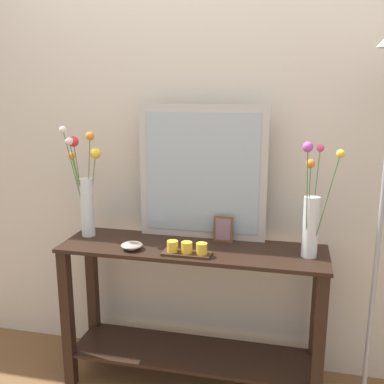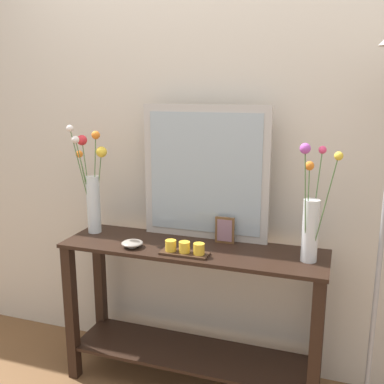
{
  "view_description": "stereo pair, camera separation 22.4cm",
  "coord_description": "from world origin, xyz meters",
  "views": [
    {
      "loc": [
        0.49,
        -2.13,
        1.61
      ],
      "look_at": [
        0.0,
        0.0,
        1.1
      ],
      "focal_mm": 41.63,
      "sensor_mm": 36.0,
      "label": 1
    },
    {
      "loc": [
        0.71,
        -2.07,
        1.61
      ],
      "look_at": [
        0.0,
        0.0,
        1.1
      ],
      "focal_mm": 41.63,
      "sensor_mm": 36.0,
      "label": 2
    }
  ],
  "objects": [
    {
      "name": "console_table",
      "position": [
        0.0,
        0.0,
        0.48
      ],
      "size": [
        1.38,
        0.39,
        0.81
      ],
      "color": "black",
      "rests_on": "ground"
    },
    {
      "name": "ground_plane",
      "position": [
        0.0,
        0.0,
        -0.01
      ],
      "size": [
        7.0,
        6.0,
        0.02
      ],
      "primitive_type": "cube",
      "color": "brown"
    },
    {
      "name": "wall_back",
      "position": [
        0.0,
        0.32,
        1.35
      ],
      "size": [
        6.4,
        0.08,
        2.7
      ],
      "primitive_type": "cube",
      "color": "beige",
      "rests_on": "ground"
    },
    {
      "name": "tall_vase_left",
      "position": [
        -0.61,
        0.06,
        1.06
      ],
      "size": [
        0.21,
        0.19,
        0.61
      ],
      "color": "silver",
      "rests_on": "console_table"
    },
    {
      "name": "candle_tray",
      "position": [
        0.0,
        -0.12,
        0.83
      ],
      "size": [
        0.24,
        0.09,
        0.07
      ],
      "color": "#382316",
      "rests_on": "console_table"
    },
    {
      "name": "decorative_bowl",
      "position": [
        -0.29,
        -0.1,
        0.83
      ],
      "size": [
        0.11,
        0.11,
        0.04
      ],
      "color": "#9E9389",
      "rests_on": "console_table"
    },
    {
      "name": "picture_frame_small",
      "position": [
        0.14,
        0.12,
        0.88
      ],
      "size": [
        0.1,
        0.01,
        0.14
      ],
      "color": "brown",
      "rests_on": "console_table"
    },
    {
      "name": "mirror_leaning",
      "position": [
        0.02,
        0.16,
        1.17
      ],
      "size": [
        0.69,
        0.03,
        0.72
      ],
      "color": "#B7B2AD",
      "rests_on": "console_table"
    },
    {
      "name": "vase_right",
      "position": [
        0.59,
        -0.01,
        1.01
      ],
      "size": [
        0.18,
        0.23,
        0.57
      ],
      "color": "silver",
      "rests_on": "console_table"
    }
  ]
}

